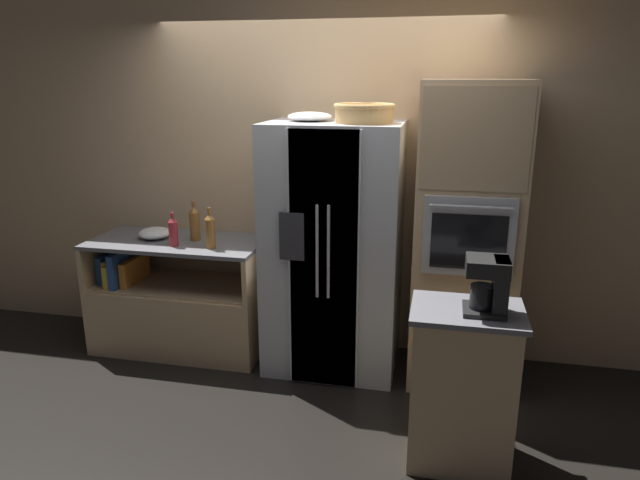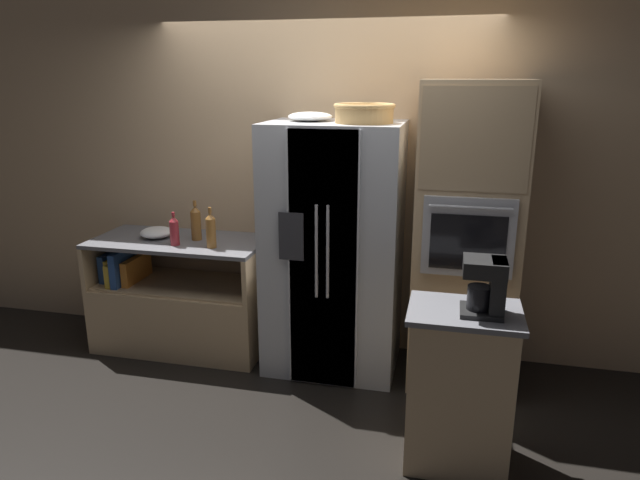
% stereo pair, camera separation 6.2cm
% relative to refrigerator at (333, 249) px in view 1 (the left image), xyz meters
% --- Properties ---
extents(ground_plane, '(20.00, 20.00, 0.00)m').
position_rel_refrigerator_xyz_m(ground_plane, '(-0.16, -0.03, -0.90)').
color(ground_plane, black).
extents(wall_back, '(12.00, 0.06, 2.80)m').
position_rel_refrigerator_xyz_m(wall_back, '(-0.16, 0.39, 0.50)').
color(wall_back, tan).
rests_on(wall_back, ground_plane).
extents(counter_left, '(1.34, 0.65, 0.89)m').
position_rel_refrigerator_xyz_m(counter_left, '(-1.25, 0.03, -0.58)').
color(counter_left, tan).
rests_on(counter_left, ground_plane).
extents(refrigerator, '(0.95, 0.74, 1.81)m').
position_rel_refrigerator_xyz_m(refrigerator, '(0.00, 0.00, 0.00)').
color(refrigerator, silver).
rests_on(refrigerator, ground_plane).
extents(wall_oven, '(0.68, 0.74, 2.09)m').
position_rel_refrigerator_xyz_m(wall_oven, '(0.92, 0.01, 0.14)').
color(wall_oven, tan).
rests_on(wall_oven, ground_plane).
extents(island_counter, '(0.59, 0.45, 0.92)m').
position_rel_refrigerator_xyz_m(island_counter, '(0.91, -0.97, -0.44)').
color(island_counter, tan).
rests_on(island_counter, ground_plane).
extents(wicker_basket, '(0.41, 0.41, 0.13)m').
position_rel_refrigerator_xyz_m(wicker_basket, '(0.21, -0.05, 0.97)').
color(wicker_basket, tan).
rests_on(wicker_basket, refrigerator).
extents(fruit_bowl, '(0.31, 0.31, 0.06)m').
position_rel_refrigerator_xyz_m(fruit_bowl, '(-0.18, 0.04, 0.93)').
color(fruit_bowl, white).
rests_on(fruit_bowl, refrigerator).
extents(bottle_tall, '(0.07, 0.07, 0.25)m').
position_rel_refrigerator_xyz_m(bottle_tall, '(-1.19, -0.11, 0.10)').
color(bottle_tall, maroon).
rests_on(bottle_tall, counter_left).
extents(bottle_short, '(0.08, 0.08, 0.31)m').
position_rel_refrigerator_xyz_m(bottle_short, '(-1.09, 0.06, 0.12)').
color(bottle_short, brown).
rests_on(bottle_short, counter_left).
extents(bottle_wide, '(0.07, 0.07, 0.30)m').
position_rel_refrigerator_xyz_m(bottle_wide, '(-0.89, -0.11, 0.12)').
color(bottle_wide, brown).
rests_on(bottle_wide, counter_left).
extents(mixing_bowl, '(0.25, 0.25, 0.08)m').
position_rel_refrigerator_xyz_m(mixing_bowl, '(-1.42, 0.05, 0.03)').
color(mixing_bowl, white).
rests_on(mixing_bowl, counter_left).
extents(coffee_maker, '(0.22, 0.20, 0.30)m').
position_rel_refrigerator_xyz_m(coffee_maker, '(1.01, -1.00, 0.18)').
color(coffee_maker, black).
rests_on(coffee_maker, island_counter).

